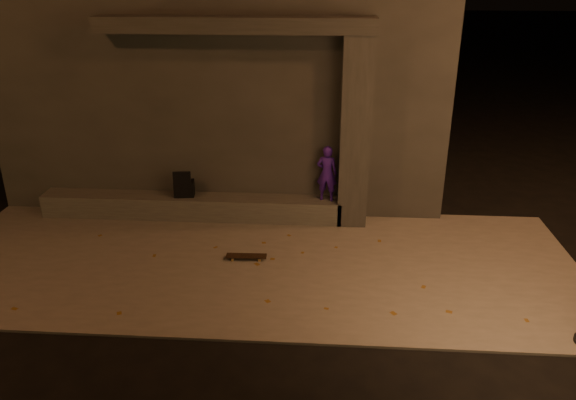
# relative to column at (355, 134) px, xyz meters

# --- Properties ---
(ground) EXTENTS (120.00, 120.00, 0.00)m
(ground) POSITION_rel_column_xyz_m (-1.70, -3.75, -1.84)
(ground) COLOR black
(ground) RESTS_ON ground
(sidewalk) EXTENTS (11.00, 4.40, 0.04)m
(sidewalk) POSITION_rel_column_xyz_m (-1.70, -1.75, -1.82)
(sidewalk) COLOR slate
(sidewalk) RESTS_ON ground
(building) EXTENTS (9.00, 5.10, 5.22)m
(building) POSITION_rel_column_xyz_m (-2.70, 2.74, 0.77)
(building) COLOR #363431
(building) RESTS_ON ground
(ledge) EXTENTS (6.00, 0.55, 0.45)m
(ledge) POSITION_rel_column_xyz_m (-3.20, 0.00, -1.58)
(ledge) COLOR #4B4944
(ledge) RESTS_ON sidewalk
(column) EXTENTS (0.55, 0.55, 3.60)m
(column) POSITION_rel_column_xyz_m (0.00, 0.00, 0.00)
(column) COLOR #363431
(column) RESTS_ON sidewalk
(canopy) EXTENTS (5.00, 0.70, 0.28)m
(canopy) POSITION_rel_column_xyz_m (-2.20, 0.05, 1.94)
(canopy) COLOR #363431
(canopy) RESTS_ON column
(skateboarder) EXTENTS (0.45, 0.34, 1.10)m
(skateboarder) POSITION_rel_column_xyz_m (-0.50, 0.00, -0.80)
(skateboarder) COLOR #3F179B
(skateboarder) RESTS_ON ledge
(backpack) EXTENTS (0.42, 0.30, 0.55)m
(backpack) POSITION_rel_column_xyz_m (-3.32, 0.00, -1.16)
(backpack) COLOR black
(backpack) RESTS_ON ledge
(skateboard) EXTENTS (0.71, 0.20, 0.08)m
(skateboard) POSITION_rel_column_xyz_m (-1.85, -1.70, -1.74)
(skateboard) COLOR black
(skateboard) RESTS_ON sidewalk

